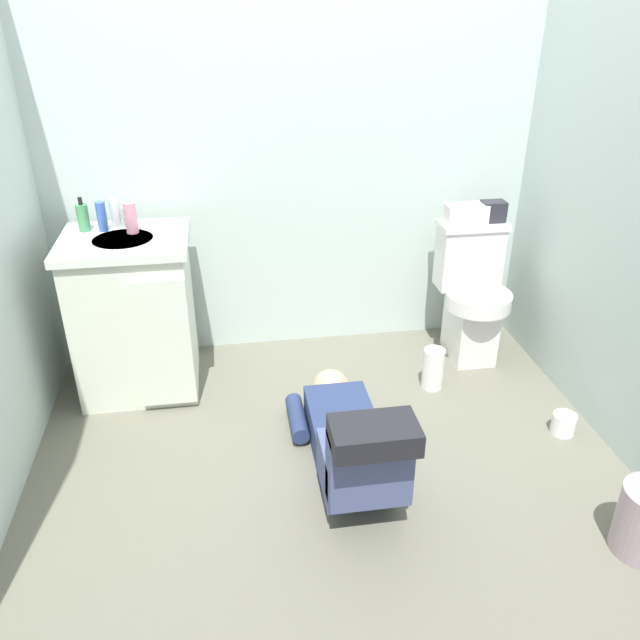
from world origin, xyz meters
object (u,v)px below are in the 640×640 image
(person_plumber, at_px, (350,439))
(tissue_box, at_px, (466,214))
(paper_towel_roll, at_px, (433,369))
(soap_dispenser, at_px, (83,217))
(bottle_white, at_px, (115,213))
(toiletry_bag, at_px, (493,211))
(faucet, at_px, (125,218))
(toilet_paper_roll, at_px, (563,424))
(toilet, at_px, (471,294))
(bottle_pink, at_px, (131,218))
(bottle_blue, at_px, (102,217))
(vanity_cabinet, at_px, (135,314))

(person_plumber, bearing_deg, tissue_box, 50.79)
(person_plumber, relative_size, tissue_box, 4.84)
(person_plumber, xyz_separation_m, paper_towel_roll, (0.56, 0.58, -0.06))
(soap_dispenser, relative_size, bottle_white, 1.13)
(tissue_box, distance_m, soap_dispenser, 1.94)
(person_plumber, bearing_deg, toiletry_bag, 45.97)
(faucet, distance_m, toilet_paper_roll, 2.31)
(tissue_box, bearing_deg, paper_towel_roll, -121.88)
(toilet, relative_size, bottle_pink, 5.09)
(person_plumber, xyz_separation_m, bottle_pink, (-0.89, 0.91, 0.72))
(bottle_blue, height_order, bottle_white, bottle_white)
(vanity_cabinet, height_order, toilet_paper_roll, vanity_cabinet)
(bottle_blue, bearing_deg, toilet_paper_roll, -22.02)
(faucet, relative_size, tissue_box, 0.45)
(faucet, height_order, paper_towel_roll, faucet)
(person_plumber, relative_size, bottle_white, 7.28)
(vanity_cabinet, height_order, soap_dispenser, soap_dispenser)
(toilet, distance_m, faucet, 1.86)
(person_plumber, xyz_separation_m, bottle_white, (-0.98, 1.00, 0.72))
(soap_dispenser, bearing_deg, faucet, 6.01)
(vanity_cabinet, relative_size, toilet_paper_roll, 7.45)
(vanity_cabinet, distance_m, person_plumber, 1.28)
(toilet_paper_roll, bearing_deg, toilet, 103.43)
(vanity_cabinet, xyz_separation_m, bottle_white, (-0.05, 0.15, 0.47))
(vanity_cabinet, bearing_deg, bottle_white, 106.88)
(bottle_blue, distance_m, paper_towel_roll, 1.81)
(bottle_blue, xyz_separation_m, paper_towel_roll, (1.59, -0.37, -0.78))
(vanity_cabinet, xyz_separation_m, person_plumber, (0.93, -0.84, -0.24))
(toilet_paper_roll, bearing_deg, vanity_cabinet, 159.78)
(tissue_box, distance_m, paper_towel_roll, 0.84)
(vanity_cabinet, xyz_separation_m, tissue_box, (1.74, 0.15, 0.38))
(toilet, relative_size, toilet_paper_roll, 6.82)
(soap_dispenser, xyz_separation_m, bottle_blue, (0.09, -0.01, 0.00))
(toilet, distance_m, bottle_blue, 1.96)
(toilet, relative_size, faucet, 7.50)
(soap_dispenser, xyz_separation_m, paper_towel_roll, (1.68, -0.38, -0.78))
(soap_dispenser, bearing_deg, bottle_pink, -14.98)
(tissue_box, bearing_deg, bottle_blue, -178.82)
(toilet, relative_size, vanity_cabinet, 0.91)
(person_plumber, relative_size, bottle_pink, 7.22)
(tissue_box, bearing_deg, person_plumber, -129.21)
(person_plumber, bearing_deg, paper_towel_roll, 46.41)
(soap_dispenser, xyz_separation_m, toilet_paper_roll, (2.17, -0.85, -0.84))
(toiletry_bag, bearing_deg, toilet_paper_roll, -84.59)
(toilet, relative_size, bottle_blue, 5.26)
(person_plumber, distance_m, bottle_pink, 1.46)
(toiletry_bag, distance_m, paper_towel_roll, 0.90)
(soap_dispenser, relative_size, paper_towel_roll, 0.74)
(vanity_cabinet, height_order, bottle_white, bottle_white)
(person_plumber, bearing_deg, bottle_white, 134.43)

